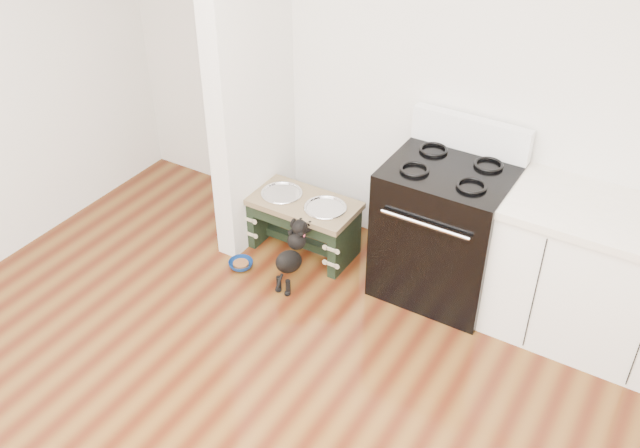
% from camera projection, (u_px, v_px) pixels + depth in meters
% --- Properties ---
extents(room_shell, '(5.00, 5.00, 5.00)m').
position_uv_depth(room_shell, '(166.00, 248.00, 2.47)').
color(room_shell, silver).
rests_on(room_shell, ground).
extents(partition_wall, '(0.15, 0.80, 2.70)m').
position_uv_depth(partition_wall, '(249.00, 57.00, 4.59)').
color(partition_wall, silver).
rests_on(partition_wall, ground).
extents(oven_range, '(0.76, 0.69, 1.14)m').
position_uv_depth(oven_range, '(444.00, 228.00, 4.54)').
color(oven_range, black).
rests_on(oven_range, ground).
extents(cabinet_run, '(1.24, 0.64, 0.91)m').
position_uv_depth(cabinet_run, '(601.00, 280.00, 4.15)').
color(cabinet_run, white).
rests_on(cabinet_run, ground).
extents(dog_feeder, '(0.76, 0.41, 0.43)m').
position_uv_depth(dog_feeder, '(303.00, 216.00, 4.97)').
color(dog_feeder, black).
rests_on(dog_feeder, ground).
extents(puppy, '(0.13, 0.39, 0.46)m').
position_uv_depth(puppy, '(292.00, 253.00, 4.69)').
color(puppy, black).
rests_on(puppy, ground).
extents(floor_bowl, '(0.22, 0.22, 0.05)m').
position_uv_depth(floor_bowl, '(241.00, 264.00, 4.95)').
color(floor_bowl, navy).
rests_on(floor_bowl, ground).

